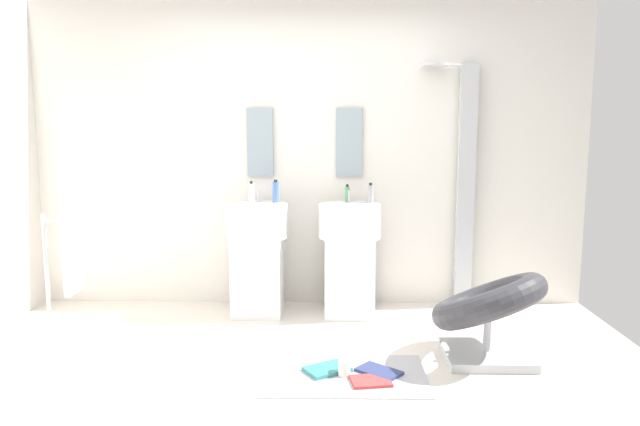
# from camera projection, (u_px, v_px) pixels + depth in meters

# --- Properties ---
(ground_plane) EXTENTS (4.80, 3.60, 0.04)m
(ground_plane) POSITION_uv_depth(u_px,v_px,m) (294.00, 381.00, 3.71)
(ground_plane) COLOR silver
(rear_partition) EXTENTS (4.80, 0.10, 2.60)m
(rear_partition) POSITION_uv_depth(u_px,v_px,m) (305.00, 154.00, 5.14)
(rear_partition) COLOR silver
(rear_partition) RESTS_ON ground_plane
(pedestal_sink_left) EXTENTS (0.50, 0.50, 1.01)m
(pedestal_sink_left) POSITION_uv_depth(u_px,v_px,m) (257.00, 254.00, 4.89)
(pedestal_sink_left) COLOR white
(pedestal_sink_left) RESTS_ON ground_plane
(pedestal_sink_right) EXTENTS (0.50, 0.50, 1.01)m
(pedestal_sink_right) POSITION_uv_depth(u_px,v_px,m) (349.00, 254.00, 4.88)
(pedestal_sink_right) COLOR white
(pedestal_sink_right) RESTS_ON ground_plane
(vanity_mirror_left) EXTENTS (0.22, 0.03, 0.57)m
(vanity_mirror_left) POSITION_uv_depth(u_px,v_px,m) (260.00, 142.00, 5.07)
(vanity_mirror_left) COLOR #8C9EA8
(vanity_mirror_right) EXTENTS (0.22, 0.03, 0.57)m
(vanity_mirror_right) POSITION_uv_depth(u_px,v_px,m) (349.00, 142.00, 5.05)
(vanity_mirror_right) COLOR #8C9EA8
(shower_column) EXTENTS (0.49, 0.24, 2.05)m
(shower_column) POSITION_uv_depth(u_px,v_px,m) (464.00, 181.00, 5.03)
(shower_column) COLOR #B7BABF
(shower_column) RESTS_ON ground_plane
(lounge_chair) EXTENTS (1.09, 1.09, 0.65)m
(lounge_chair) POSITION_uv_depth(u_px,v_px,m) (488.00, 308.00, 3.94)
(lounge_chair) COLOR #B7BABF
(lounge_chair) RESTS_ON ground_plane
(towel_rack) EXTENTS (0.37, 0.22, 0.95)m
(towel_rack) POSITION_uv_depth(u_px,v_px,m) (68.00, 260.00, 4.10)
(towel_rack) COLOR #B7BABF
(towel_rack) RESTS_ON ground_plane
(area_rug) EXTENTS (1.03, 0.65, 0.01)m
(area_rug) POSITION_uv_depth(u_px,v_px,m) (343.00, 375.00, 3.72)
(area_rug) COLOR #B2B2B7
(area_rug) RESTS_ON ground_plane
(magazine_teal) EXTENTS (0.33, 0.30, 0.02)m
(magazine_teal) POSITION_uv_depth(u_px,v_px,m) (327.00, 369.00, 3.77)
(magazine_teal) COLOR teal
(magazine_teal) RESTS_ON area_rug
(magazine_red) EXTENTS (0.26, 0.22, 0.02)m
(magazine_red) POSITION_uv_depth(u_px,v_px,m) (371.00, 381.00, 3.61)
(magazine_red) COLOR #B73838
(magazine_red) RESTS_ON area_rug
(magazine_navy) EXTENTS (0.31, 0.30, 0.02)m
(magazine_navy) POSITION_uv_depth(u_px,v_px,m) (379.00, 371.00, 3.75)
(magazine_navy) COLOR navy
(magazine_navy) RESTS_ON area_rug
(coffee_mug) EXTENTS (0.08, 0.08, 0.10)m
(coffee_mug) POSITION_uv_depth(u_px,v_px,m) (344.00, 368.00, 3.70)
(coffee_mug) COLOR white
(coffee_mug) RESTS_ON area_rug
(soap_bottle_clear) EXTENTS (0.04, 0.04, 0.17)m
(soap_bottle_clear) POSITION_uv_depth(u_px,v_px,m) (251.00, 193.00, 4.94)
(soap_bottle_clear) COLOR silver
(soap_bottle_clear) RESTS_ON pedestal_sink_left
(soap_bottle_green) EXTENTS (0.04, 0.04, 0.14)m
(soap_bottle_green) POSITION_uv_depth(u_px,v_px,m) (347.00, 194.00, 4.97)
(soap_bottle_green) COLOR #59996B
(soap_bottle_green) RESTS_ON pedestal_sink_right
(soap_bottle_blue) EXTENTS (0.05, 0.05, 0.19)m
(soap_bottle_blue) POSITION_uv_depth(u_px,v_px,m) (276.00, 192.00, 4.93)
(soap_bottle_blue) COLOR #4C72B7
(soap_bottle_blue) RESTS_ON pedestal_sink_left
(soap_bottle_grey) EXTENTS (0.05, 0.05, 0.17)m
(soap_bottle_grey) POSITION_uv_depth(u_px,v_px,m) (370.00, 194.00, 4.88)
(soap_bottle_grey) COLOR #99999E
(soap_bottle_grey) RESTS_ON pedestal_sink_right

